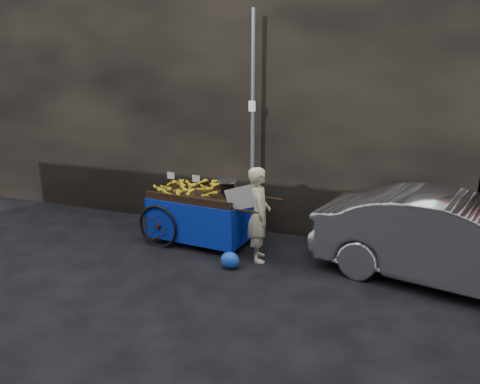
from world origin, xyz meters
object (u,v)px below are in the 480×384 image
at_px(parked_car, 455,242).
at_px(banana_cart, 200,199).
at_px(plastic_bag, 230,260).
at_px(vendor, 259,214).

bearing_deg(parked_car, banana_cart, 98.53).
xyz_separation_m(plastic_bag, parked_car, (3.20, 0.68, 0.52)).
bearing_deg(plastic_bag, parked_car, 11.96).
bearing_deg(vendor, parked_car, -109.86).
height_order(banana_cart, parked_car, parked_car).
bearing_deg(plastic_bag, vendor, 58.76).
distance_m(banana_cart, plastic_bag, 1.47).
height_order(banana_cart, plastic_bag, banana_cart).
bearing_deg(banana_cart, vendor, -13.91).
distance_m(banana_cart, parked_car, 4.16).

